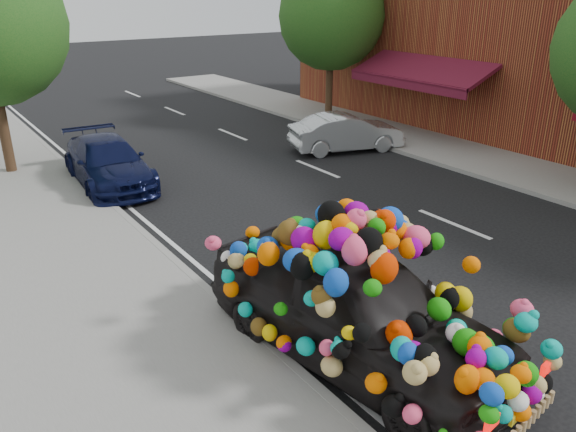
{
  "coord_description": "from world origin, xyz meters",
  "views": [
    {
      "loc": [
        -6.02,
        -7.36,
        4.92
      ],
      "look_at": [
        -0.59,
        0.46,
        1.02
      ],
      "focal_mm": 35.0,
      "sensor_mm": 36.0,
      "label": 1
    }
  ],
  "objects": [
    {
      "name": "silver_hatchback",
      "position": [
        5.56,
        6.04,
        0.6
      ],
      "size": [
        3.83,
        2.29,
        1.19
      ],
      "primitive_type": "imported",
      "rotation": [
        0.0,
        0.0,
        1.27
      ],
      "color": "#B5B8BC",
      "rests_on": "ground"
    },
    {
      "name": "ground",
      "position": [
        0.0,
        0.0,
        0.0
      ],
      "size": [
        100.0,
        100.0,
        0.0
      ],
      "primitive_type": "plane",
      "color": "black",
      "rests_on": "ground"
    },
    {
      "name": "navy_sedan",
      "position": [
        -1.8,
        7.07,
        0.61
      ],
      "size": [
        2.0,
        4.33,
        1.22
      ],
      "primitive_type": "imported",
      "rotation": [
        0.0,
        0.0,
        -0.07
      ],
      "color": "black",
      "rests_on": "ground"
    },
    {
      "name": "tree_far_b",
      "position": [
        8.0,
        10.0,
        3.89
      ],
      "size": [
        4.0,
        4.0,
        5.9
      ],
      "color": "#332114",
      "rests_on": "ground"
    },
    {
      "name": "sidewalk",
      "position": [
        -4.3,
        0.0,
        0.06
      ],
      "size": [
        4.0,
        60.0,
        0.12
      ],
      "primitive_type": "cube",
      "color": "gray",
      "rests_on": "ground"
    },
    {
      "name": "plush_art_car",
      "position": [
        -1.43,
        -2.38,
        1.17
      ],
      "size": [
        2.96,
        5.21,
        2.26
      ],
      "rotation": [
        0.0,
        0.0,
        0.15
      ],
      "color": "black",
      "rests_on": "ground"
    },
    {
      "name": "lane_markings",
      "position": [
        3.6,
        0.0,
        0.01
      ],
      "size": [
        6.0,
        50.0,
        0.01
      ],
      "primitive_type": null,
      "color": "silver",
      "rests_on": "ground"
    },
    {
      "name": "kerb",
      "position": [
        -2.35,
        0.0,
        0.07
      ],
      "size": [
        0.15,
        60.0,
        0.13
      ],
      "primitive_type": "cube",
      "color": "gray",
      "rests_on": "ground"
    },
    {
      "name": "footpath_far",
      "position": [
        8.2,
        3.0,
        0.06
      ],
      "size": [
        3.0,
        40.0,
        0.12
      ],
      "primitive_type": "cube",
      "color": "gray",
      "rests_on": "ground"
    }
  ]
}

